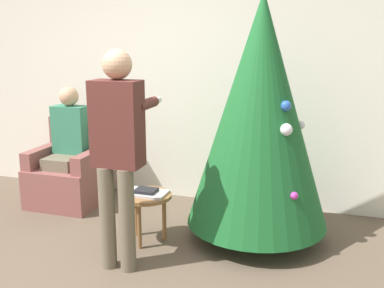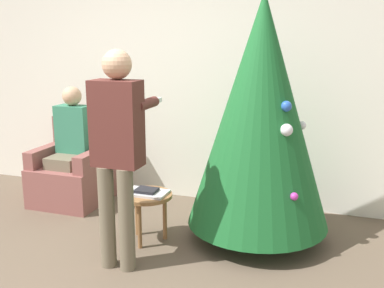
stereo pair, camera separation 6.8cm
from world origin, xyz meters
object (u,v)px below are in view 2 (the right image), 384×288
(person_seated, at_px, (71,141))
(side_stool, at_px, (147,200))
(armchair, at_px, (74,173))
(christmas_tree, at_px, (261,113))
(person_standing, at_px, (117,143))

(person_seated, distance_m, side_stool, 1.35)
(person_seated, bearing_deg, armchair, 90.00)
(armchair, bearing_deg, person_seated, -90.00)
(person_seated, bearing_deg, christmas_tree, -7.69)
(person_standing, xyz_separation_m, side_stool, (0.02, 0.44, -0.60))
(side_stool, bearing_deg, christmas_tree, 21.66)
(armchair, relative_size, side_stool, 2.01)
(christmas_tree, xyz_separation_m, armchair, (-2.04, 0.30, -0.81))
(armchair, height_order, person_seated, person_seated)
(person_standing, bearing_deg, person_seated, 136.61)
(armchair, height_order, side_stool, armchair)
(christmas_tree, bearing_deg, person_seated, 172.31)
(person_standing, bearing_deg, side_stool, 87.68)
(armchair, distance_m, side_stool, 1.32)
(christmas_tree, relative_size, person_standing, 1.27)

